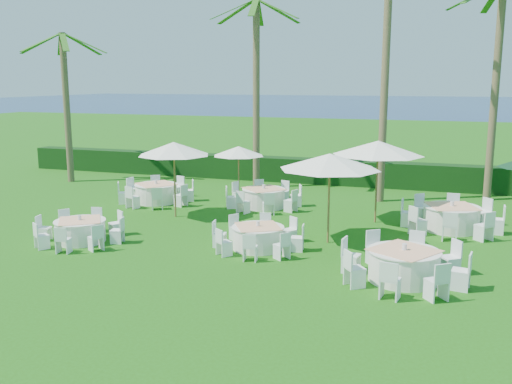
% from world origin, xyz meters
% --- Properties ---
extents(ground, '(120.00, 120.00, 0.00)m').
position_xyz_m(ground, '(0.00, 0.00, 0.00)').
color(ground, '#1F560E').
rests_on(ground, ground).
extents(hedge, '(34.00, 1.00, 1.20)m').
position_xyz_m(hedge, '(0.00, 12.00, 0.60)').
color(hedge, black).
rests_on(hedge, ground).
extents(ocean, '(260.00, 260.00, 0.00)m').
position_xyz_m(ocean, '(0.00, 102.00, 0.00)').
color(ocean, '#081853').
rests_on(ocean, ground).
extents(banquet_table_a, '(2.81, 2.81, 0.86)m').
position_xyz_m(banquet_table_a, '(-5.43, -0.71, 0.37)').
color(banquet_table_a, white).
rests_on(banquet_table_a, ground).
extents(banquet_table_b, '(2.80, 2.80, 0.86)m').
position_xyz_m(banquet_table_b, '(0.15, 0.36, 0.37)').
color(banquet_table_b, white).
rests_on(banquet_table_b, ground).
extents(banquet_table_c, '(3.24, 3.24, 0.98)m').
position_xyz_m(banquet_table_c, '(4.57, -1.11, 0.43)').
color(banquet_table_c, white).
rests_on(banquet_table_c, ground).
extents(banquet_table_d, '(3.12, 3.12, 0.95)m').
position_xyz_m(banquet_table_d, '(-6.00, 5.36, 0.41)').
color(banquet_table_d, white).
rests_on(banquet_table_d, ground).
extents(banquet_table_e, '(3.00, 3.00, 0.93)m').
position_xyz_m(banquet_table_e, '(-1.45, 5.91, 0.40)').
color(banquet_table_e, white).
rests_on(banquet_table_e, ground).
extents(banquet_table_f, '(3.35, 3.35, 1.01)m').
position_xyz_m(banquet_table_f, '(5.72, 4.57, 0.44)').
color(banquet_table_f, white).
rests_on(banquet_table_f, ground).
extents(umbrella_a, '(2.69, 2.69, 2.82)m').
position_xyz_m(umbrella_a, '(-4.09, 3.29, 2.57)').
color(umbrella_a, brown).
rests_on(umbrella_a, ground).
extents(umbrella_b, '(3.16, 3.16, 2.84)m').
position_xyz_m(umbrella_b, '(2.04, 1.69, 2.59)').
color(umbrella_b, brown).
rests_on(umbrella_b, ground).
extents(umbrella_c, '(2.18, 2.18, 2.32)m').
position_xyz_m(umbrella_c, '(-2.85, 6.79, 2.12)').
color(umbrella_c, brown).
rests_on(umbrella_c, ground).
extents(umbrella_d, '(3.22, 3.22, 2.95)m').
position_xyz_m(umbrella_d, '(3.13, 4.83, 2.70)').
color(umbrella_d, brown).
rests_on(umbrella_d, ground).
extents(palm_b, '(4.28, 4.35, 8.65)m').
position_xyz_m(palm_b, '(-3.11, 9.90, 4.78)').
color(palm_b, brown).
rests_on(palm_b, ground).
extents(palm_c, '(4.11, 4.40, 11.66)m').
position_xyz_m(palm_c, '(2.86, 8.60, 6.32)').
color(palm_c, brown).
rests_on(palm_c, ground).
extents(palm_d, '(4.33, 4.31, 8.93)m').
position_xyz_m(palm_d, '(7.18, 10.32, 4.92)').
color(palm_d, brown).
rests_on(palm_d, ground).
extents(palm_f, '(4.37, 4.24, 7.31)m').
position_xyz_m(palm_f, '(-12.53, 8.48, 4.09)').
color(palm_f, brown).
rests_on(palm_f, ground).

